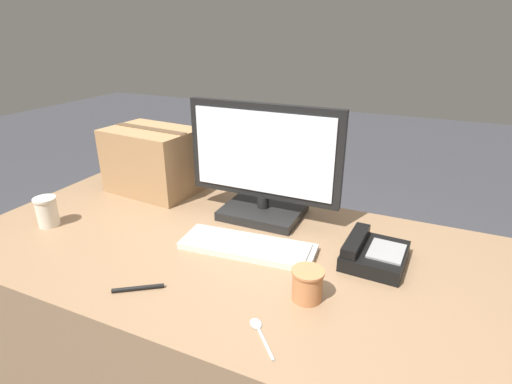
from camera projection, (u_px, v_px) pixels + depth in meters
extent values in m
cube|color=#8C6B4C|center=(229.00, 332.00, 1.46)|extent=(1.80, 0.90, 0.73)
cube|color=black|center=(263.00, 211.00, 1.52)|extent=(0.29, 0.23, 0.03)
cylinder|color=black|center=(263.00, 202.00, 1.51)|extent=(0.04, 0.04, 0.04)
cube|color=black|center=(264.00, 152.00, 1.43)|extent=(0.58, 0.03, 0.35)
cube|color=white|center=(262.00, 153.00, 1.42)|extent=(0.53, 0.01, 0.30)
cube|color=beige|center=(248.00, 247.00, 1.29)|extent=(0.45, 0.18, 0.02)
cube|color=#B7B2A8|center=(248.00, 243.00, 1.29)|extent=(0.41, 0.15, 0.01)
cube|color=black|center=(375.00, 256.00, 1.22)|extent=(0.19, 0.21, 0.04)
cube|color=black|center=(356.00, 240.00, 1.23)|extent=(0.06, 0.20, 0.03)
cube|color=gray|center=(387.00, 251.00, 1.20)|extent=(0.11, 0.13, 0.01)
cylinder|color=beige|center=(47.00, 213.00, 1.43)|extent=(0.07, 0.07, 0.10)
cylinder|color=beige|center=(44.00, 199.00, 1.41)|extent=(0.08, 0.08, 0.01)
cylinder|color=#BC7547|center=(307.00, 286.00, 1.05)|extent=(0.08, 0.08, 0.08)
cylinder|color=#BC7547|center=(308.00, 272.00, 1.03)|extent=(0.09, 0.09, 0.01)
cube|color=#B2B2B7|center=(265.00, 343.00, 0.91)|extent=(0.08, 0.08, 0.00)
ellipsoid|color=#B2B2B7|center=(256.00, 323.00, 0.97)|extent=(0.05, 0.05, 0.00)
cube|color=#9E754C|center=(153.00, 160.00, 1.71)|extent=(0.40, 0.29, 0.27)
cube|color=brown|center=(150.00, 129.00, 1.66)|extent=(0.37, 0.07, 0.00)
cylinder|color=black|center=(138.00, 288.00, 1.10)|extent=(0.12, 0.09, 0.01)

